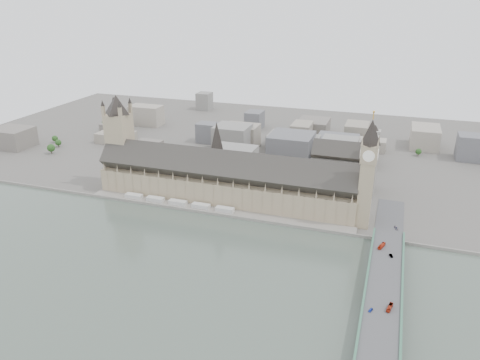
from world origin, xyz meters
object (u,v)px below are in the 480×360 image
(car_blue, at_px, (371,310))
(car_approach, at_px, (396,228))
(elizabeth_tower, at_px, (368,167))
(red_bus_north, at_px, (382,246))
(palace_of_westminster, at_px, (225,180))
(car_silver, at_px, (391,256))
(westminster_bridge, at_px, (384,283))
(westminster_abbey, at_px, (346,166))
(red_bus_south, at_px, (390,307))
(victoria_tower, at_px, (120,137))

(car_blue, distance_m, car_approach, 122.17)
(car_blue, bearing_deg, elizabeth_tower, 116.43)
(red_bus_north, bearing_deg, palace_of_westminster, 176.67)
(red_bus_north, height_order, car_silver, red_bus_north)
(car_blue, bearing_deg, westminster_bridge, 100.19)
(westminster_bridge, height_order, red_bus_north, red_bus_north)
(elizabeth_tower, distance_m, car_approach, 57.88)
(westminster_bridge, distance_m, westminster_abbey, 190.56)
(westminster_abbey, bearing_deg, car_silver, -70.37)
(palace_of_westminster, distance_m, car_silver, 182.35)
(palace_of_westminster, height_order, westminster_abbey, westminster_abbey)
(red_bus_north, distance_m, red_bus_south, 79.75)
(victoria_tower, relative_size, red_bus_north, 9.59)
(westminster_bridge, height_order, westminster_abbey, westminster_abbey)
(palace_of_westminster, bearing_deg, red_bus_south, -40.80)
(car_approach, bearing_deg, victoria_tower, 153.37)
(red_bus_north, relative_size, car_approach, 1.90)
(car_blue, relative_size, car_approach, 0.76)
(red_bus_north, bearing_deg, westminster_bridge, -64.83)
(westminster_bridge, bearing_deg, red_bus_north, 96.19)
(car_silver, bearing_deg, victoria_tower, 141.17)
(victoria_tower, relative_size, car_silver, 21.15)
(victoria_tower, relative_size, red_bus_south, 10.52)
(elizabeth_tower, height_order, car_silver, elizabeth_tower)
(westminster_abbey, height_order, red_bus_north, westminster_abbey)
(red_bus_north, relative_size, red_bus_south, 1.10)
(red_bus_south, bearing_deg, car_silver, 103.48)
(victoria_tower, xyz_separation_m, car_blue, (277.17, -155.92, -44.24))
(palace_of_westminster, height_order, red_bus_north, palace_of_westminster)
(victoria_tower, bearing_deg, elizabeth_tower, -3.96)
(elizabeth_tower, distance_m, car_silver, 84.59)
(car_approach, bearing_deg, elizabeth_tower, 131.10)
(westminster_abbey, bearing_deg, westminster_bridge, -74.36)
(westminster_abbey, bearing_deg, elizabeth_tower, -72.71)
(westminster_abbey, xyz_separation_m, car_blue, (44.25, -224.92, -14.12))
(palace_of_westminster, distance_m, westminster_abbey, 134.09)
(car_approach, bearing_deg, westminster_bridge, -113.82)
(car_silver, bearing_deg, westminster_bridge, -118.47)
(red_bus_south, bearing_deg, elizabeth_tower, 114.40)
(car_approach, bearing_deg, palace_of_westminster, 150.63)
(red_bus_north, bearing_deg, elizabeth_tower, 129.10)
(car_approach, bearing_deg, westminster_abbey, 98.83)
(red_bus_south, xyz_separation_m, car_blue, (-11.42, -5.82, -0.61))
(westminster_abbey, relative_size, car_blue, 16.24)
(elizabeth_tower, relative_size, car_approach, 19.55)
(elizabeth_tower, distance_m, victoria_tower, 260.64)
(victoria_tower, xyz_separation_m, red_bus_north, (279.38, -70.88, -43.50))
(red_bus_south, height_order, car_blue, red_bus_south)
(palace_of_westminster, distance_m, red_bus_north, 170.47)
(red_bus_north, bearing_deg, car_blue, -72.50)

